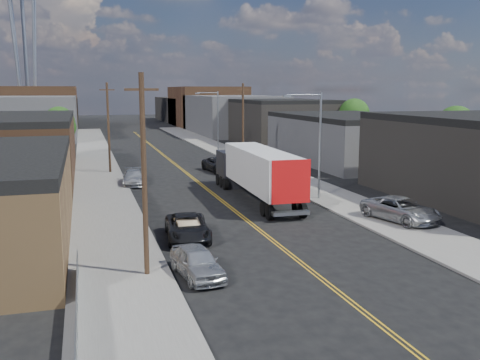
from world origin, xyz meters
TOP-DOWN VIEW (x-y plane):
  - ground at (0.00, 60.00)m, footprint 260.00×260.00m
  - centerline at (0.00, 45.00)m, footprint 0.32×120.00m
  - sidewalk_left at (-9.50, 45.00)m, footprint 5.00×140.00m
  - sidewalk_right at (9.50, 45.00)m, footprint 5.00×140.00m
  - warehouse_brown at (-18.00, 44.00)m, footprint 12.00×26.00m
  - industrial_right_b at (22.00, 46.00)m, footprint 14.00×24.00m
  - industrial_right_c at (22.00, 72.00)m, footprint 14.00×22.00m
  - skyline_left_a at (-20.00, 95.00)m, footprint 16.00×30.00m
  - skyline_right_a at (20.00, 95.00)m, footprint 16.00×30.00m
  - skyline_left_b at (-20.00, 120.00)m, footprint 16.00×26.00m
  - skyline_right_b at (20.00, 120.00)m, footprint 16.00×26.00m
  - skyline_left_c at (-20.00, 140.00)m, footprint 16.00×40.00m
  - skyline_right_c at (20.00, 140.00)m, footprint 16.00×40.00m
  - streetlight_near at (7.60, 25.00)m, footprint 3.39×0.25m
  - streetlight_far at (7.60, 60.00)m, footprint 3.39×0.25m
  - utility_pole_left_near at (-8.20, 10.00)m, footprint 1.60×0.26m
  - utility_pole_left_far at (-8.20, 45.00)m, footprint 1.60×0.26m
  - utility_pole_right at (8.20, 48.00)m, footprint 1.60×0.26m
  - chainlink_fence at (-11.50, 3.50)m, footprint 0.05×16.00m
  - tree_left_far at (-13.94, 62.00)m, footprint 4.35×4.20m
  - tree_right_near at (30.06, 36.00)m, footprint 4.60×4.48m
  - tree_right_far at (30.06, 60.00)m, footprint 4.85×4.76m
  - semi_truck at (2.86, 26.80)m, footprint 3.21×16.82m
  - car_left_a at (-5.82, 9.23)m, footprint 2.37×4.73m
  - car_left_b at (-5.00, 15.89)m, footprint 1.44×3.98m
  - car_left_c at (-5.00, 16.00)m, footprint 3.08×5.77m
  - car_left_d at (-6.40, 36.68)m, footprint 2.49×5.22m
  - car_right_lot_a at (10.11, 16.00)m, footprint 4.12×6.41m
  - car_right_lot_c at (8.20, 47.73)m, footprint 3.62×5.10m
  - car_ahead_truck at (3.85, 42.50)m, footprint 3.46×6.21m

SIDE VIEW (x-z plane):
  - ground at x=0.00m, z-range 0.00..0.00m
  - centerline at x=0.00m, z-range 0.00..0.01m
  - sidewalk_left at x=-9.50m, z-range 0.00..0.15m
  - sidewalk_right at x=9.50m, z-range 0.00..0.15m
  - car_left_b at x=-5.00m, z-range 0.00..1.30m
  - chainlink_fence at x=-11.50m, z-range 0.04..1.27m
  - car_left_d at x=-6.40m, z-range 0.00..1.47m
  - car_left_c at x=-5.00m, z-range 0.00..1.54m
  - car_left_a at x=-5.82m, z-range 0.00..1.55m
  - car_ahead_truck at x=3.85m, z-range 0.00..1.64m
  - car_right_lot_c at x=8.20m, z-range 0.15..1.76m
  - car_right_lot_a at x=10.11m, z-range 0.15..1.80m
  - semi_truck at x=2.86m, z-range 0.31..4.70m
  - industrial_right_b at x=22.00m, z-range 0.00..6.10m
  - warehouse_brown at x=-18.00m, z-range 0.00..6.60m
  - skyline_left_c at x=-20.00m, z-range 0.00..7.00m
  - skyline_right_c at x=20.00m, z-range 0.00..7.00m
  - industrial_right_c at x=22.00m, z-range 0.00..7.60m
  - skyline_left_a at x=-20.00m, z-range 0.00..8.00m
  - skyline_right_a at x=20.00m, z-range 0.00..8.00m
  - tree_left_far at x=-13.94m, z-range 1.08..8.05m
  - tree_right_near at x=30.06m, z-range 1.15..8.59m
  - skyline_left_b at x=-20.00m, z-range 0.00..10.00m
  - skyline_right_b at x=20.00m, z-range 0.00..10.00m
  - utility_pole_left_near at x=-8.20m, z-range 0.14..10.14m
  - utility_pole_left_far at x=-8.20m, z-range 0.14..10.14m
  - utility_pole_right at x=8.20m, z-range 0.14..10.14m
  - tree_right_far at x=30.06m, z-range 1.22..9.13m
  - streetlight_near at x=7.60m, z-range 0.83..9.83m
  - streetlight_far at x=7.60m, z-range 0.83..9.83m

